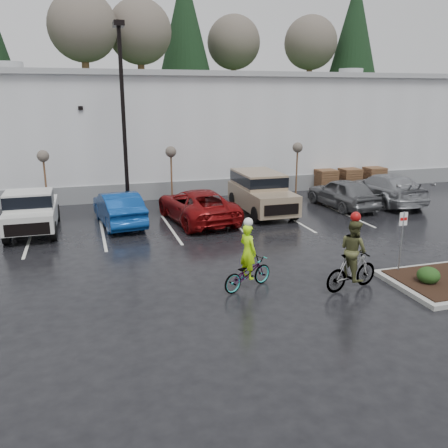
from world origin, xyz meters
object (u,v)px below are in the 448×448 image
object	(u,v)px
sapling_mid	(171,155)
cyclist_hivis	(248,267)
pallet_stack_b	(349,179)
pallet_stack_c	(374,177)
car_red	(197,205)
lamppost	(123,99)
pallet_stack_a	(326,180)
car_far_silver	(385,188)
fire_lane_sign	(402,235)
sapling_west	(43,159)
pickup_white	(32,209)
cyclist_olive	(352,262)
car_grey	(342,193)
sapling_east	(297,150)
car_blue	(119,208)
suv_tan	(262,193)

from	to	relation	value
sapling_mid	cyclist_hivis	distance (m)	12.58
cyclist_hivis	pallet_stack_b	bearing A→B (deg)	-64.57
pallet_stack_c	car_red	distance (m)	13.95
lamppost	pallet_stack_a	world-z (taller)	lamppost
pallet_stack_c	car_far_silver	distance (m)	4.64
lamppost	pallet_stack_b	bearing A→B (deg)	8.02
pallet_stack_a	fire_lane_sign	world-z (taller)	fire_lane_sign
sapling_west	pallet_stack_a	bearing A→B (deg)	3.47
pickup_white	cyclist_hivis	bearing A→B (deg)	-52.10
sapling_mid	cyclist_olive	world-z (taller)	sapling_mid
pallet_stack_a	car_grey	distance (m)	4.67
sapling_mid	cyclist_olive	distance (m)	13.89
car_far_silver	sapling_east	bearing A→B (deg)	-35.29
cyclist_olive	car_far_silver	bearing A→B (deg)	-51.42
sapling_mid	sapling_east	world-z (taller)	same
sapling_west	pickup_white	bearing A→B (deg)	-96.77
pallet_stack_b	pallet_stack_c	bearing A→B (deg)	0.00
cyclist_hivis	pallet_stack_a	bearing A→B (deg)	-60.17
car_blue	sapling_west	bearing A→B (deg)	-53.69
car_blue	pallet_stack_a	bearing A→B (deg)	-168.26
lamppost	fire_lane_sign	distance (m)	14.78
sapling_mid	car_blue	world-z (taller)	sapling_mid
sapling_west	fire_lane_sign	world-z (taller)	sapling_west
cyclist_olive	pallet_stack_b	bearing A→B (deg)	-43.06
car_grey	cyclist_olive	size ratio (longest dim) A/B	1.88
suv_tan	car_far_silver	xyz separation A→B (m)	(7.43, 0.18, -0.20)
car_red	suv_tan	bearing A→B (deg)	-177.95
pickup_white	cyclist_olive	xyz separation A→B (m)	(10.03, -9.94, -0.08)
car_red	car_far_silver	world-z (taller)	car_far_silver
suv_tan	cyclist_hivis	xyz separation A→B (m)	(-3.97, -9.07, -0.32)
pallet_stack_a	pickup_white	size ratio (longest dim) A/B	0.26
sapling_east	pallet_stack_b	size ratio (longest dim) A/B	2.37
car_red	cyclist_olive	size ratio (longest dim) A/B	2.25
sapling_east	car_far_silver	bearing A→B (deg)	-38.67
pallet_stack_a	car_far_silver	size ratio (longest dim) A/B	0.23
suv_tan	cyclist_olive	world-z (taller)	cyclist_olive
sapling_west	sapling_mid	xyz separation A→B (m)	(6.50, 0.00, 0.00)
car_red	car_far_silver	size ratio (longest dim) A/B	0.97
sapling_west	sapling_mid	distance (m)	6.50
lamppost	sapling_west	world-z (taller)	lamppost
car_red	car_far_silver	bearing A→B (deg)	176.41
fire_lane_sign	sapling_west	bearing A→B (deg)	132.67
cyclist_hivis	pickup_white	bearing A→B (deg)	14.30
pallet_stack_b	cyclist_hivis	xyz separation A→B (m)	(-11.65, -13.41, 0.03)
car_far_silver	sapling_mid	bearing A→B (deg)	-12.06
pickup_white	suv_tan	xyz separation A→B (m)	(10.93, 0.13, 0.05)
pickup_white	car_blue	distance (m)	3.75
sapling_mid	car_red	xyz separation A→B (m)	(0.47, -3.96, -1.95)
lamppost	sapling_mid	size ratio (longest dim) A/B	2.88
car_far_silver	sapling_west	bearing A→B (deg)	-6.61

